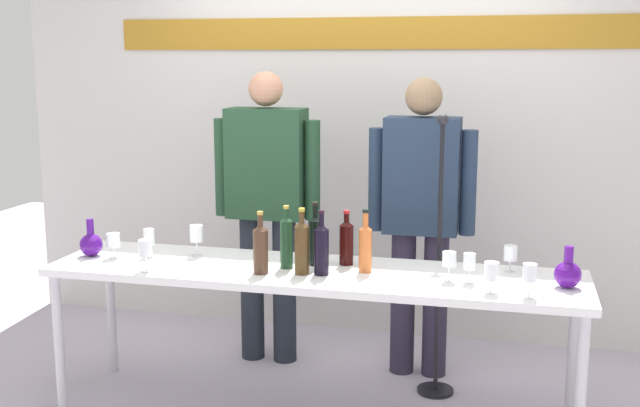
# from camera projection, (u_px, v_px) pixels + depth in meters

# --- Properties ---
(back_wall) EXTENTS (4.77, 0.11, 3.00)m
(back_wall) POSITION_uv_depth(u_px,v_px,m) (366.00, 106.00, 5.12)
(back_wall) COLOR silver
(back_wall) RESTS_ON ground
(display_table) EXTENTS (2.68, 0.64, 0.77)m
(display_table) POSITION_uv_depth(u_px,v_px,m) (313.00, 280.00, 3.95)
(display_table) COLOR white
(display_table) RESTS_ON ground
(decanter_blue_left) EXTENTS (0.12, 0.12, 0.20)m
(decanter_blue_left) POSITION_uv_depth(u_px,v_px,m) (91.00, 244.00, 4.19)
(decanter_blue_left) COLOR #491183
(decanter_blue_left) RESTS_ON display_table
(decanter_blue_right) EXTENTS (0.12, 0.12, 0.20)m
(decanter_blue_right) POSITION_uv_depth(u_px,v_px,m) (568.00, 273.00, 3.61)
(decanter_blue_right) COLOR #4E1087
(decanter_blue_right) RESTS_ON display_table
(presenter_left) EXTENTS (0.64, 0.22, 1.74)m
(presenter_left) POSITION_uv_depth(u_px,v_px,m) (267.00, 197.00, 4.65)
(presenter_left) COLOR #1D232B
(presenter_left) RESTS_ON ground
(presenter_right) EXTENTS (0.60, 0.22, 1.71)m
(presenter_right) POSITION_uv_depth(u_px,v_px,m) (421.00, 209.00, 4.44)
(presenter_right) COLOR #2A2437
(presenter_right) RESTS_ON ground
(wine_bottle_0) EXTENTS (0.07, 0.07, 0.33)m
(wine_bottle_0) POSITION_uv_depth(u_px,v_px,m) (302.00, 246.00, 3.83)
(wine_bottle_0) COLOR #463015
(wine_bottle_0) RESTS_ON display_table
(wine_bottle_1) EXTENTS (0.07, 0.07, 0.31)m
(wine_bottle_1) POSITION_uv_depth(u_px,v_px,m) (261.00, 247.00, 3.84)
(wine_bottle_1) COLOR #452C1C
(wine_bottle_1) RESTS_ON display_table
(wine_bottle_2) EXTENTS (0.07, 0.07, 0.32)m
(wine_bottle_2) POSITION_uv_depth(u_px,v_px,m) (321.00, 248.00, 3.82)
(wine_bottle_2) COLOR black
(wine_bottle_2) RESTS_ON display_table
(wine_bottle_3) EXTENTS (0.07, 0.07, 0.33)m
(wine_bottle_3) POSITION_uv_depth(u_px,v_px,m) (315.00, 238.00, 4.00)
(wine_bottle_3) COLOR black
(wine_bottle_3) RESTS_ON display_table
(wine_bottle_4) EXTENTS (0.07, 0.07, 0.28)m
(wine_bottle_4) POSITION_uv_depth(u_px,v_px,m) (346.00, 241.00, 4.01)
(wine_bottle_4) COLOR black
(wine_bottle_4) RESTS_ON display_table
(wine_bottle_5) EXTENTS (0.06, 0.06, 0.32)m
(wine_bottle_5) POSITION_uv_depth(u_px,v_px,m) (286.00, 241.00, 3.94)
(wine_bottle_5) COLOR #1A4023
(wine_bottle_5) RESTS_ON display_table
(wine_bottle_6) EXTENTS (0.06, 0.06, 0.31)m
(wine_bottle_6) POSITION_uv_depth(u_px,v_px,m) (365.00, 246.00, 3.87)
(wine_bottle_6) COLOR orange
(wine_bottle_6) RESTS_ON display_table
(wine_glass_left_0) EXTENTS (0.06, 0.06, 0.15)m
(wine_glass_left_0) POSITION_uv_depth(u_px,v_px,m) (149.00, 238.00, 4.17)
(wine_glass_left_0) COLOR white
(wine_glass_left_0) RESTS_ON display_table
(wine_glass_left_1) EXTENTS (0.07, 0.07, 0.16)m
(wine_glass_left_1) POSITION_uv_depth(u_px,v_px,m) (145.00, 249.00, 3.88)
(wine_glass_left_1) COLOR white
(wine_glass_left_1) RESTS_ON display_table
(wine_glass_left_2) EXTENTS (0.07, 0.07, 0.13)m
(wine_glass_left_2) POSITION_uv_depth(u_px,v_px,m) (113.00, 241.00, 4.15)
(wine_glass_left_2) COLOR white
(wine_glass_left_2) RESTS_ON display_table
(wine_glass_left_3) EXTENTS (0.07, 0.07, 0.17)m
(wine_glass_left_3) POSITION_uv_depth(u_px,v_px,m) (196.00, 234.00, 4.19)
(wine_glass_left_3) COLOR white
(wine_glass_left_3) RESTS_ON display_table
(wine_glass_right_0) EXTENTS (0.06, 0.06, 0.15)m
(wine_glass_right_0) POSITION_uv_depth(u_px,v_px,m) (530.00, 273.00, 3.46)
(wine_glass_right_0) COLOR white
(wine_glass_right_0) RESTS_ON display_table
(wine_glass_right_1) EXTENTS (0.07, 0.07, 0.14)m
(wine_glass_right_1) POSITION_uv_depth(u_px,v_px,m) (491.00, 272.00, 3.53)
(wine_glass_right_1) COLOR white
(wine_glass_right_1) RESTS_ON display_table
(wine_glass_right_2) EXTENTS (0.07, 0.07, 0.13)m
(wine_glass_right_2) POSITION_uv_depth(u_px,v_px,m) (510.00, 254.00, 3.87)
(wine_glass_right_2) COLOR white
(wine_glass_right_2) RESTS_ON display_table
(wine_glass_right_3) EXTENTS (0.06, 0.06, 0.14)m
(wine_glass_right_3) POSITION_uv_depth(u_px,v_px,m) (469.00, 262.00, 3.69)
(wine_glass_right_3) COLOR white
(wine_glass_right_3) RESTS_ON display_table
(wine_glass_right_4) EXTENTS (0.07, 0.07, 0.14)m
(wine_glass_right_4) POSITION_uv_depth(u_px,v_px,m) (449.00, 260.00, 3.71)
(wine_glass_right_4) COLOR white
(wine_glass_right_4) RESTS_ON display_table
(microphone_stand) EXTENTS (0.20, 0.20, 1.53)m
(microphone_stand) POSITION_uv_depth(u_px,v_px,m) (438.00, 303.00, 4.25)
(microphone_stand) COLOR black
(microphone_stand) RESTS_ON ground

